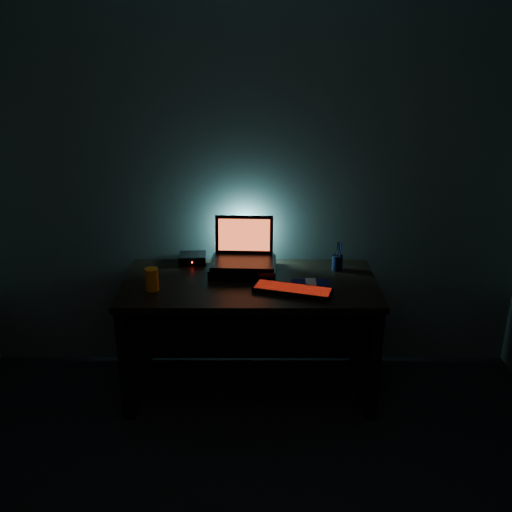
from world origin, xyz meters
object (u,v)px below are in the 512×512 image
Objects in this scene: laptop at (243,251)px; router at (193,258)px; mouse at (311,284)px; juice_glass at (152,279)px; pen_cup at (337,263)px; keyboard at (293,290)px.

router is at bearing 164.69° from laptop.
juice_glass is (-0.91, -0.05, 0.05)m from mouse.
pen_cup is at bearing -10.69° from router.
juice_glass is 0.75× the size of router.
router reaches higher than mouse.
laptop is 0.49m from mouse.
mouse reaches higher than keyboard.
router is (0.19, 0.42, -0.04)m from juice_glass.
pen_cup is (0.29, 0.33, 0.03)m from keyboard.
pen_cup reaches higher than keyboard.
pen_cup reaches higher than mouse.
router is (-0.72, 0.37, 0.01)m from mouse.
juice_glass is at bearing -177.26° from mouse.
laptop is 0.46m from keyboard.
laptop is at bearing 31.43° from juice_glass.
mouse is at bearing -126.21° from pen_cup.
router reaches higher than keyboard.
pen_cup is at bearing 0.82° from laptop.
router is at bearing 152.60° from mouse.
keyboard is 3.55× the size of juice_glass.
router is at bearing 172.46° from pen_cup.
router is (-0.33, 0.10, -0.09)m from laptop.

